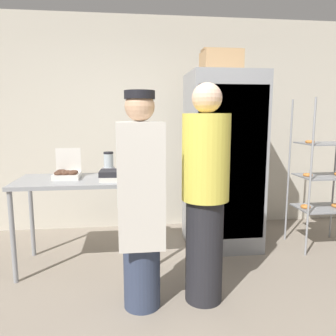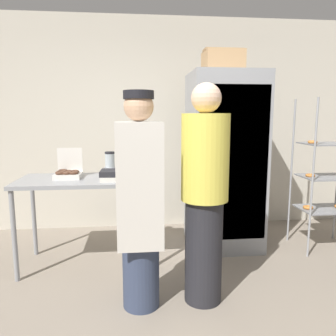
% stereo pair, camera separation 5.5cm
% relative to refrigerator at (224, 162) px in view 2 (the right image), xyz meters
% --- Properties ---
extents(back_wall, '(6.40, 0.12, 2.73)m').
position_rel_refrigerator_xyz_m(back_wall, '(-0.66, 0.84, 0.39)').
color(back_wall, beige).
rests_on(back_wall, ground_plane).
extents(refrigerator, '(0.79, 0.74, 1.94)m').
position_rel_refrigerator_xyz_m(refrigerator, '(0.00, 0.00, 0.00)').
color(refrigerator, gray).
rests_on(refrigerator, ground_plane).
extents(baking_rack, '(0.60, 0.48, 1.67)m').
position_rel_refrigerator_xyz_m(baking_rack, '(1.11, -0.19, -0.16)').
color(baking_rack, '#93969B').
rests_on(baking_rack, ground_plane).
extents(prep_counter, '(1.20, 0.66, 0.88)m').
position_rel_refrigerator_xyz_m(prep_counter, '(-1.52, -0.35, -0.19)').
color(prep_counter, gray).
rests_on(prep_counter, ground_plane).
extents(donut_box, '(0.25, 0.24, 0.29)m').
position_rel_refrigerator_xyz_m(donut_box, '(-1.65, -0.32, -0.04)').
color(donut_box, silver).
rests_on(donut_box, prep_counter).
extents(blender_pitcher, '(0.12, 0.12, 0.24)m').
position_rel_refrigerator_xyz_m(blender_pitcher, '(-1.25, -0.16, 0.01)').
color(blender_pitcher, '#99999E').
rests_on(blender_pitcher, prep_counter).
extents(binder_stack, '(0.30, 0.24, 0.10)m').
position_rel_refrigerator_xyz_m(binder_stack, '(-1.17, -0.47, -0.05)').
color(binder_stack, silver).
rests_on(binder_stack, prep_counter).
extents(cardboard_storage_box, '(0.42, 0.35, 0.26)m').
position_rel_refrigerator_xyz_m(cardboard_storage_box, '(-0.02, 0.10, 1.10)').
color(cardboard_storage_box, tan).
rests_on(cardboard_storage_box, refrigerator).
extents(person_baker, '(0.35, 0.37, 1.66)m').
position_rel_refrigerator_xyz_m(person_baker, '(-0.96, -1.15, -0.11)').
color(person_baker, '#333D56').
rests_on(person_baker, ground_plane).
extents(person_customer, '(0.37, 0.37, 1.72)m').
position_rel_refrigerator_xyz_m(person_customer, '(-0.46, -1.12, -0.09)').
color(person_customer, '#232328').
rests_on(person_customer, ground_plane).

